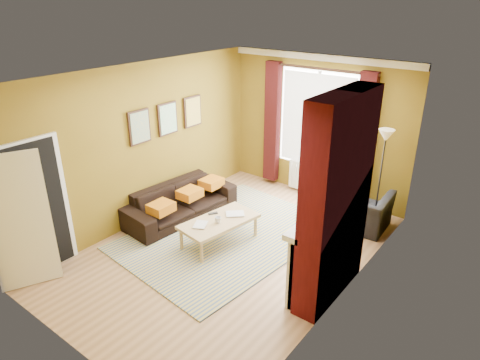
% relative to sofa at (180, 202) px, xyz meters
% --- Properties ---
extents(ground, '(5.50, 5.50, 0.00)m').
position_rel_sofa_xyz_m(ground, '(1.42, -0.31, -0.31)').
color(ground, olive).
rests_on(ground, ground).
extents(room_walls, '(3.82, 5.54, 2.83)m').
position_rel_sofa_xyz_m(room_walls, '(2.05, -0.04, 1.07)').
color(room_walls, brown).
rests_on(room_walls, ground).
extents(striped_rug, '(2.84, 3.70, 0.02)m').
position_rel_sofa_xyz_m(striped_rug, '(1.09, -0.01, -0.30)').
color(striped_rug, '#33568E').
rests_on(striped_rug, ground).
extents(sofa, '(1.05, 2.21, 0.62)m').
position_rel_sofa_xyz_m(sofa, '(0.00, 0.00, 0.00)').
color(sofa, black).
rests_on(sofa, ground).
extents(armchair, '(1.08, 0.96, 0.67)m').
position_rel_sofa_xyz_m(armchair, '(2.72, 1.65, 0.02)').
color(armchair, black).
rests_on(armchair, ground).
extents(coffee_table, '(0.85, 1.38, 0.43)m').
position_rel_sofa_xyz_m(coffee_table, '(1.14, -0.25, 0.07)').
color(coffee_table, tan).
rests_on(coffee_table, ground).
extents(wicker_stool, '(0.38, 0.38, 0.47)m').
position_rel_sofa_xyz_m(wicker_stool, '(1.88, 2.09, -0.08)').
color(wicker_stool, olive).
rests_on(wicker_stool, ground).
extents(floor_lamp, '(0.32, 0.32, 1.80)m').
position_rel_sofa_xyz_m(floor_lamp, '(2.97, 1.82, 1.11)').
color(floor_lamp, black).
rests_on(floor_lamp, ground).
extents(book_a, '(0.29, 0.32, 0.02)m').
position_rel_sofa_xyz_m(book_a, '(0.93, -0.62, 0.13)').
color(book_a, '#999999').
rests_on(book_a, coffee_table).
extents(book_b, '(0.37, 0.36, 0.02)m').
position_rel_sofa_xyz_m(book_b, '(1.16, 0.13, 0.13)').
color(book_b, '#999999').
rests_on(book_b, coffee_table).
extents(mug, '(0.12, 0.12, 0.10)m').
position_rel_sofa_xyz_m(mug, '(1.18, -0.33, 0.17)').
color(mug, '#999999').
rests_on(mug, coffee_table).
extents(tv_remote, '(0.13, 0.16, 0.02)m').
position_rel_sofa_xyz_m(tv_remote, '(0.93, -0.16, 0.13)').
color(tv_remote, '#242427').
rests_on(tv_remote, coffee_table).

